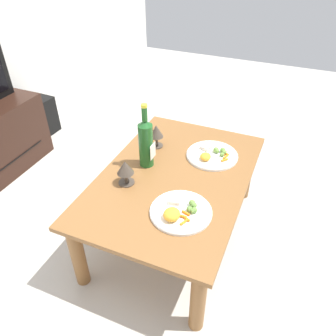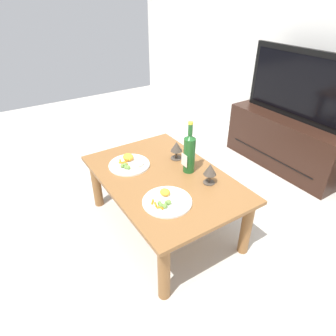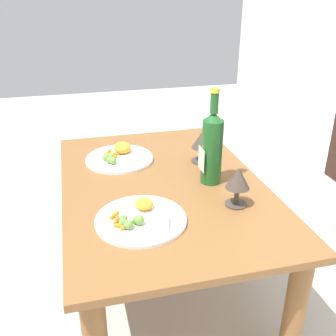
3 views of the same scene
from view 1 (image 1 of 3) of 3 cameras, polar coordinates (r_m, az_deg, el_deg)
ground_plane at (r=2.08m, az=1.00°, el=-10.77°), size 6.40×6.40×0.00m
dining_table at (r=1.83m, az=1.12°, el=-3.09°), size 1.12×0.75×0.43m
floor_speaker at (r=3.13m, az=-20.59°, el=8.31°), size 0.20×0.20×0.31m
wine_bottle at (r=1.78m, az=-3.79°, el=4.51°), size 0.08×0.08×0.36m
goblet_left at (r=1.69m, az=-7.27°, el=-0.11°), size 0.09×0.09×0.14m
goblet_right at (r=1.96m, az=-2.00°, el=6.08°), size 0.08×0.08×0.14m
dinner_plate_left at (r=1.56m, az=2.07°, el=-7.34°), size 0.29×0.29×0.06m
dinner_plate_right at (r=1.93m, az=7.47°, el=2.26°), size 0.29×0.29×0.05m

